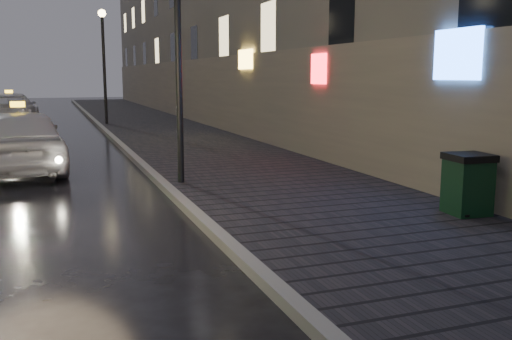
% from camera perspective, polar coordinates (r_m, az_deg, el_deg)
% --- Properties ---
extents(ground, '(120.00, 120.00, 0.00)m').
position_cam_1_polar(ground, '(6.47, -11.83, -12.88)').
color(ground, black).
rests_on(ground, ground).
extents(sidewalk, '(4.60, 58.00, 0.15)m').
position_cam_1_polar(sidewalk, '(27.45, -10.22, 4.40)').
color(sidewalk, black).
rests_on(sidewalk, ground).
extents(curb, '(0.20, 58.00, 0.15)m').
position_cam_1_polar(curb, '(27.14, -15.23, 4.16)').
color(curb, slate).
rests_on(curb, ground).
extents(lamp_near, '(0.36, 0.36, 5.28)m').
position_cam_1_polar(lamp_near, '(12.27, -7.83, 14.31)').
color(lamp_near, black).
rests_on(lamp_near, sidewalk).
extents(lamp_far, '(0.36, 0.36, 5.28)m').
position_cam_1_polar(lamp_far, '(28.08, -15.00, 11.31)').
color(lamp_far, black).
rests_on(lamp_far, sidewalk).
extents(trash_bin, '(0.72, 0.72, 1.01)m').
position_cam_1_polar(trash_bin, '(10.07, 20.40, -1.27)').
color(trash_bin, black).
rests_on(trash_bin, sidewalk).
extents(taxi_near, '(2.43, 5.01, 1.65)m').
position_cam_1_polar(taxi_near, '(15.50, -22.53, 2.78)').
color(taxi_near, silver).
rests_on(taxi_near, ground).
extents(taxi_mid, '(2.59, 5.65, 1.60)m').
position_cam_1_polar(taxi_mid, '(29.44, -23.38, 5.52)').
color(taxi_mid, white).
rests_on(taxi_mid, ground).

